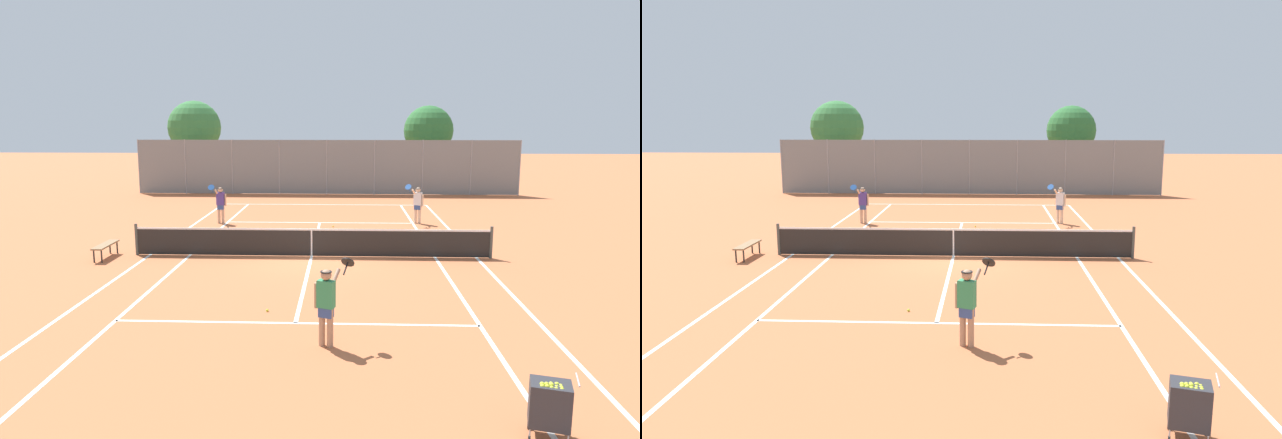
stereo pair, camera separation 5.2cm
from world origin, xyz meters
TOP-DOWN VIEW (x-y plane):
  - ground_plane at (0.00, 0.00)m, footprint 120.00×120.00m
  - court_line_markings at (0.00, 0.00)m, footprint 11.10×23.90m
  - tennis_net at (0.00, 0.00)m, footprint 12.00×0.10m
  - ball_cart at (4.03, -10.95)m, footprint 0.73×0.62m
  - player_near_side at (0.74, -7.67)m, footprint 0.84×0.69m
  - player_far_left at (-4.37, 6.05)m, footprint 0.68×0.73m
  - player_far_right at (4.32, 6.39)m, footprint 0.88×0.66m
  - loose_tennis_ball_0 at (0.61, 5.36)m, footprint 0.07×0.07m
  - loose_tennis_ball_1 at (0.40, 3.62)m, footprint 0.07×0.07m
  - loose_tennis_ball_2 at (-0.74, -5.64)m, footprint 0.07×0.07m
  - courtside_bench at (-6.83, -0.48)m, footprint 0.36×1.50m
  - back_fence at (-0.00, 16.28)m, footprint 23.43×0.08m
  - tree_behind_left at (-8.88, 19.22)m, footprint 3.50×3.50m
  - tree_behind_right at (6.49, 19.41)m, footprint 3.22×3.22m

SIDE VIEW (x-z plane):
  - ground_plane at x=0.00m, z-range 0.00..0.00m
  - court_line_markings at x=0.00m, z-range 0.00..0.01m
  - loose_tennis_ball_0 at x=0.61m, z-range 0.00..0.07m
  - loose_tennis_ball_1 at x=0.40m, z-range 0.00..0.07m
  - loose_tennis_ball_2 at x=-0.74m, z-range 0.00..0.07m
  - courtside_bench at x=-6.83m, z-range 0.18..0.64m
  - tennis_net at x=0.00m, z-range -0.03..1.04m
  - ball_cart at x=4.03m, z-range 0.05..1.01m
  - player_near_side at x=0.74m, z-range 0.04..1.81m
  - player_far_left at x=-4.37m, z-range 0.04..1.81m
  - player_far_right at x=4.32m, z-range 0.04..1.81m
  - back_fence at x=0.00m, z-range 0.00..3.35m
  - tree_behind_right at x=6.49m, z-range 1.02..6.48m
  - tree_behind_left at x=-8.88m, z-range 1.06..6.85m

